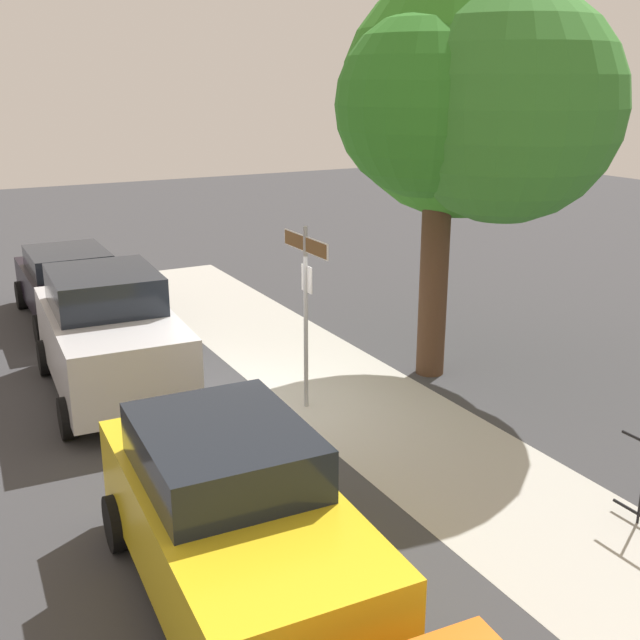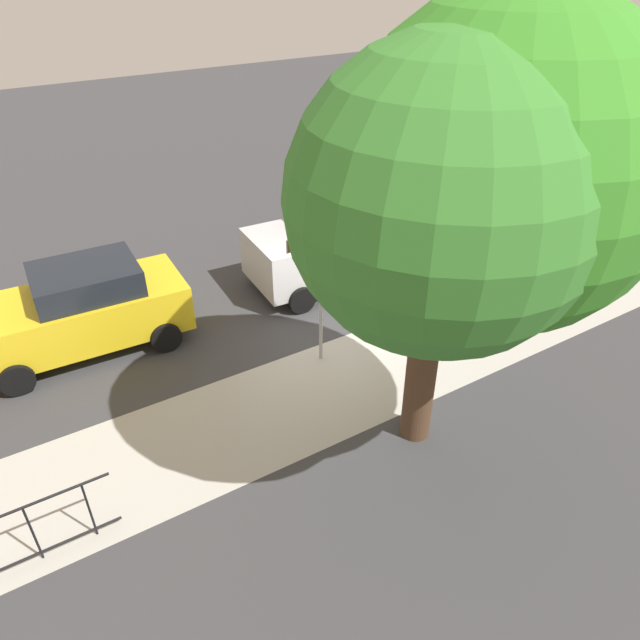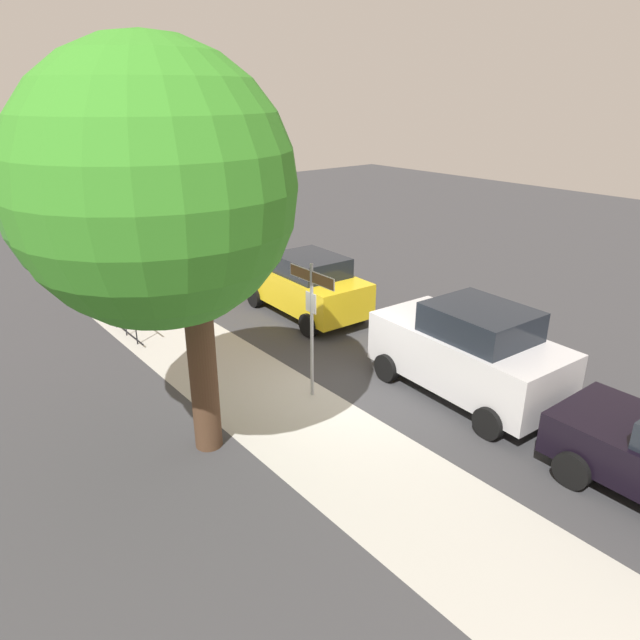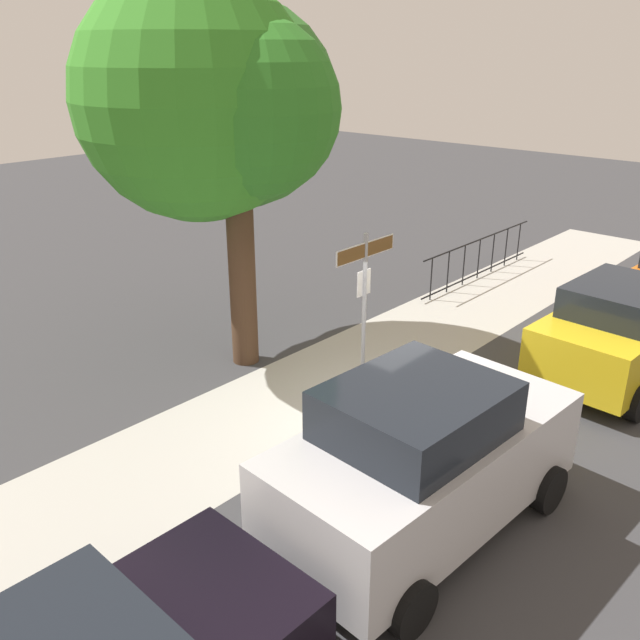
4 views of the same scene
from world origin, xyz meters
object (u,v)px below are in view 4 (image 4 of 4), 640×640
object	(u,v)px
street_sign	(365,286)
shade_tree	(214,100)
car_silver	(423,458)
car_yellow	(622,329)

from	to	relation	value
street_sign	shade_tree	bearing A→B (deg)	94.42
car_silver	car_yellow	bearing A→B (deg)	0.66
shade_tree	car_yellow	world-z (taller)	shade_tree
shade_tree	car_yellow	xyz separation A→B (m)	(4.15, -6.07, -3.87)
street_sign	shade_tree	distance (m)	4.21
car_yellow	shade_tree	bearing A→B (deg)	126.80
street_sign	car_yellow	bearing A→B (deg)	-36.27
street_sign	shade_tree	size ratio (longest dim) A/B	0.43
street_sign	car_silver	size ratio (longest dim) A/B	0.69
shade_tree	street_sign	bearing A→B (deg)	-85.58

